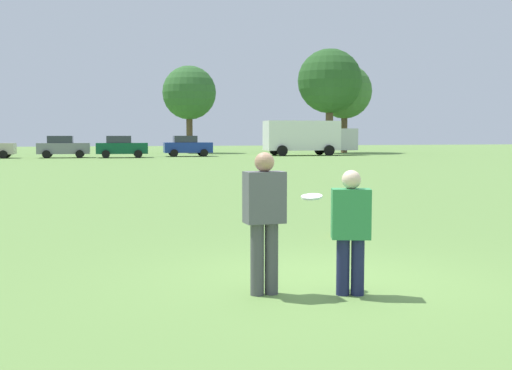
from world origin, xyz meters
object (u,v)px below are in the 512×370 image
Objects in this scene: frisbee at (312,197)px; traffic_cone at (343,225)px; player_defender at (351,226)px; box_truck at (308,136)px; parked_car_mid_right at (63,147)px; parked_car_far_right at (187,146)px; player_thrower at (264,215)px; parked_car_near_right at (121,147)px.

frisbee is 4.26m from traffic_cone.
player_defender is 0.18× the size of box_truck.
parked_car_mid_right reaches higher than player_defender.
parked_car_mid_right is 10.49m from parked_car_far_right.
parked_car_mid_right is (-3.64, 48.07, -0.05)m from player_thrower.
traffic_cone is at bearing -109.04° from box_truck.
box_truck is at bearing 1.22° from parked_car_mid_right.
parked_car_mid_right is 1.00× the size of parked_car_far_right.
box_truck reaches higher than player_thrower.
parked_car_mid_right is at bearing -176.72° from parked_car_far_right.
player_defender is at bearing -56.16° from frisbee.
player_defender is 48.59m from parked_car_mid_right.
box_truck reaches higher than parked_car_near_right.
player_thrower is at bearing -85.67° from parked_car_mid_right.
parked_car_mid_right is 21.73m from box_truck.
parked_car_mid_right is at bearing 94.33° from player_thrower.
parked_car_mid_right is (-4.63, 48.37, 0.08)m from player_defender.
player_thrower is 48.21m from parked_car_mid_right.
player_defender is at bearing -90.04° from parked_car_near_right.
player_thrower is 3.60× the size of traffic_cone.
parked_car_far_right is (4.19, 44.82, 0.69)m from traffic_cone.
traffic_cone is (1.65, 4.14, -0.62)m from player_defender.
traffic_cone is at bearing 55.48° from player_thrower.
parked_car_far_right is (5.80, 1.62, 0.00)m from parked_car_near_right.
box_truck reaches higher than frisbee.
parked_car_mid_right is 4.78m from parked_car_near_right.
parked_car_far_right is at bearing 15.59° from parked_car_near_right.
parked_car_mid_right is at bearing 95.14° from frisbee.
parked_car_far_right reaches higher than player_thrower.
parked_car_far_right is (5.84, 48.97, 0.08)m from player_defender.
parked_car_mid_right reaches higher than player_thrower.
player_thrower reaches higher than player_defender.
traffic_cone is at bearing -95.34° from parked_car_far_right.
parked_car_near_right reaches higher than player_thrower.
parked_car_near_right is 17.12m from box_truck.
parked_car_far_right is 0.50× the size of box_truck.
player_thrower is 1.05m from player_defender.
parked_car_far_right is (6.16, 48.48, -0.24)m from frisbee.
player_thrower is at bearing -124.52° from traffic_cone.
traffic_cone is at bearing 68.28° from player_defender.
player_defender is 49.31m from parked_car_far_right.
frisbee reaches higher than traffic_cone.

